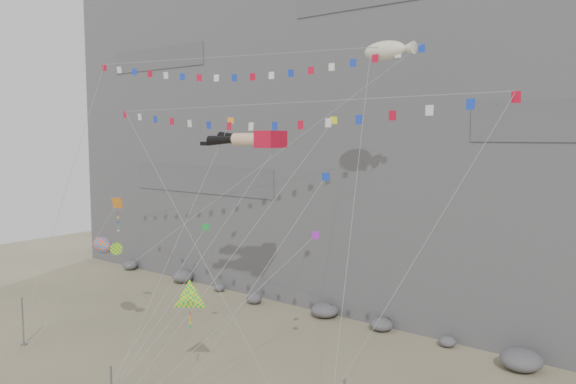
# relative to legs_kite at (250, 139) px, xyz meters

# --- Properties ---
(ground) EXTENTS (120.00, 120.00, 0.00)m
(ground) POSITION_rel_legs_kite_xyz_m (0.26, -6.95, -16.68)
(ground) COLOR #998D6A
(ground) RESTS_ON ground
(cliff) EXTENTS (80.00, 28.00, 50.00)m
(cliff) POSITION_rel_legs_kite_xyz_m (0.26, 25.05, 8.32)
(cliff) COLOR slate
(cliff) RESTS_ON ground
(talus_boulders) EXTENTS (60.00, 3.00, 1.20)m
(talus_boulders) POSITION_rel_legs_kite_xyz_m (0.26, 10.05, -16.08)
(talus_boulders) COLOR slate
(talus_boulders) RESTS_ON ground
(anchor_pole_left) EXTENTS (0.12, 0.12, 3.98)m
(anchor_pole_left) POSITION_rel_legs_kite_xyz_m (-14.97, -10.98, -14.69)
(anchor_pole_left) COLOR slate
(anchor_pole_left) RESTS_ON ground
(legs_kite) EXTENTS (7.31, 17.08, 23.00)m
(legs_kite) POSITION_rel_legs_kite_xyz_m (0.00, 0.00, 0.00)
(legs_kite) COLOR red
(legs_kite) RESTS_ON ground
(flag_banner_upper) EXTENTS (26.71, 16.27, 29.34)m
(flag_banner_upper) POSITION_rel_legs_kite_xyz_m (-1.14, 0.54, 6.47)
(flag_banner_upper) COLOR red
(flag_banner_upper) RESTS_ON ground
(flag_banner_lower) EXTENTS (33.44, 6.63, 21.58)m
(flag_banner_lower) POSITION_rel_legs_kite_xyz_m (4.46, -3.59, 2.36)
(flag_banner_lower) COLOR red
(flag_banner_lower) RESTS_ON ground
(harlequin_kite) EXTENTS (4.86, 6.78, 13.37)m
(harlequin_kite) POSITION_rel_legs_kite_xyz_m (-10.08, -5.14, -5.27)
(harlequin_kite) COLOR red
(harlequin_kite) RESTS_ON ground
(fish_windsock) EXTENTS (6.39, 5.26, 9.89)m
(fish_windsock) POSITION_rel_legs_kite_xyz_m (-10.55, -6.29, -8.64)
(fish_windsock) COLOR #FC510C
(fish_windsock) RESTS_ON ground
(delta_kite) EXTENTS (2.47, 8.15, 9.64)m
(delta_kite) POSITION_rel_legs_kite_xyz_m (2.06, -8.22, -10.36)
(delta_kite) COLOR #FFED0D
(delta_kite) RESTS_ON ground
(blimp_windsock) EXTENTS (6.23, 13.77, 26.65)m
(blimp_windsock) POSITION_rel_legs_kite_xyz_m (9.48, 3.91, 6.28)
(blimp_windsock) COLOR #F7EDCB
(blimp_windsock) RESTS_ON ground
(small_kite_a) EXTENTS (2.50, 14.19, 22.70)m
(small_kite_a) POSITION_rel_legs_kite_xyz_m (-2.73, 0.46, 1.05)
(small_kite_a) COLOR orange
(small_kite_a) RESTS_ON ground
(small_kite_b) EXTENTS (7.83, 10.25, 15.99)m
(small_kite_b) POSITION_rel_legs_kite_xyz_m (8.45, -3.46, -6.33)
(small_kite_b) COLOR purple
(small_kite_b) RESTS_ON ground
(small_kite_c) EXTENTS (1.07, 10.43, 14.22)m
(small_kite_c) POSITION_rel_legs_kite_xyz_m (-0.32, -4.61, -6.50)
(small_kite_c) COLOR green
(small_kite_c) RESTS_ON ground
(small_kite_d) EXTENTS (6.76, 15.18, 23.91)m
(small_kite_d) POSITION_rel_legs_kite_xyz_m (7.45, -0.11, 0.89)
(small_kite_d) COLOR yellow
(small_kite_d) RESTS_ON ground
(small_kite_e) EXTENTS (7.07, 7.93, 17.46)m
(small_kite_e) POSITION_rel_legs_kite_xyz_m (10.18, -4.80, -2.52)
(small_kite_e) COLOR #1637C2
(small_kite_e) RESTS_ON ground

